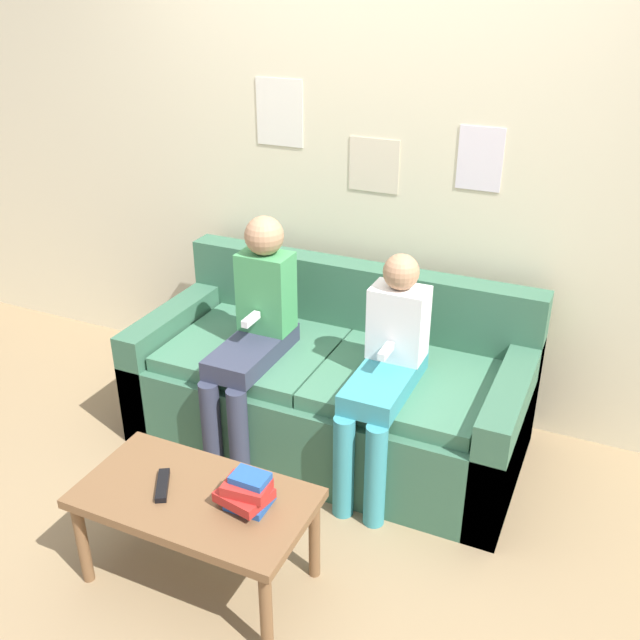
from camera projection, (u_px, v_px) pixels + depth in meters
The scene contains 8 objects.
ground_plane at pixel (282, 502), 3.12m from camera, with size 10.00×10.00×0.00m, color #937A56.
wall_back at pixel (377, 154), 3.40m from camera, with size 8.00×0.06×2.60m.
couch at pixel (332, 388), 3.43m from camera, with size 1.82×0.85×0.81m.
coffee_table at pixel (195, 505), 2.58m from camera, with size 0.86×0.46×0.40m.
person_left at pixel (254, 328), 3.23m from camera, with size 0.24×0.58×1.12m.
person_right at pixel (386, 368), 3.00m from camera, with size 0.24×0.58×1.05m.
tv_remote at pixel (163, 485), 2.59m from camera, with size 0.12×0.17×0.02m.
book_stack at pixel (247, 492), 2.48m from camera, with size 0.20×0.18×0.13m.
Camera 1 is at (1.16, -2.14, 2.10)m, focal length 40.00 mm.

